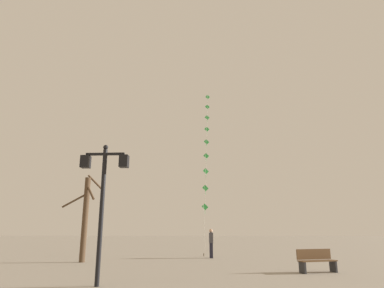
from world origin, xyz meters
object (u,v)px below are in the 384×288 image
park_bench (317,261)px  bare_tree (85,216)px  kite_train (206,149)px  kite_flyer (211,242)px  twin_lantern_lamp_post (103,185)px

park_bench → bare_tree: bearing=140.2°
kite_train → kite_flyer: (0.28, -7.21, -7.54)m
kite_train → park_bench: 16.89m
kite_train → kite_flyer: size_ratio=9.08×
twin_lantern_lamp_post → kite_flyer: size_ratio=2.55×
twin_lantern_lamp_post → kite_train: (3.18, 18.00, 5.40)m
park_bench → twin_lantern_lamp_post: bearing=-173.9°
twin_lantern_lamp_post → kite_flyer: 11.53m
kite_train → bare_tree: (-6.51, -10.31, -6.08)m
twin_lantern_lamp_post → park_bench: (7.63, 3.80, -2.59)m
kite_train → bare_tree: kite_train is taller
bare_tree → park_bench: bare_tree is taller
kite_train → park_bench: bearing=-72.6°
kite_flyer → park_bench: 8.15m
twin_lantern_lamp_post → bare_tree: bare_tree is taller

